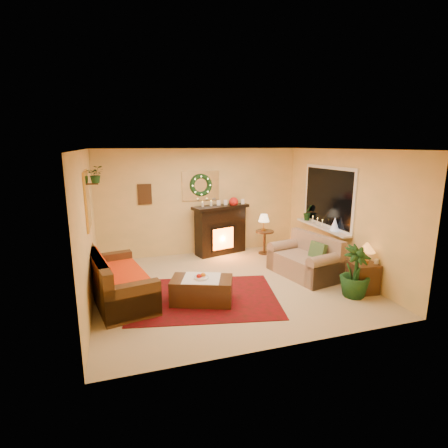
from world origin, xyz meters
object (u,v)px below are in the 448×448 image
object	(u,v)px
loveseat	(304,256)
end_table_square	(363,278)
sofa	(119,276)
coffee_table	(202,291)
side_table_round	(264,241)
fireplace	(220,232)

from	to	relation	value
loveseat	end_table_square	world-z (taller)	loveseat
loveseat	end_table_square	distance (m)	1.25
sofa	loveseat	world-z (taller)	sofa
coffee_table	sofa	bearing A→B (deg)	178.36
end_table_square	sofa	bearing A→B (deg)	166.54
side_table_round	coffee_table	world-z (taller)	side_table_round
end_table_square	fireplace	bearing A→B (deg)	120.52
loveseat	end_table_square	size ratio (longest dim) A/B	2.61
fireplace	loveseat	bearing A→B (deg)	-73.89
loveseat	coffee_table	world-z (taller)	loveseat
coffee_table	side_table_round	bearing A→B (deg)	66.88
sofa	end_table_square	size ratio (longest dim) A/B	3.53
sofa	side_table_round	size ratio (longest dim) A/B	3.33
sofa	loveseat	size ratio (longest dim) A/B	1.36
loveseat	side_table_round	size ratio (longest dim) A/B	2.45
side_table_round	coffee_table	bearing A→B (deg)	-134.26
sofa	side_table_round	xyz separation A→B (m)	(3.52, 1.67, -0.11)
fireplace	side_table_round	size ratio (longest dim) A/B	2.13
side_table_round	end_table_square	bearing A→B (deg)	-73.91
sofa	side_table_round	bearing A→B (deg)	14.17
side_table_round	coffee_table	distance (m)	3.12
sofa	fireplace	xyz separation A→B (m)	(2.48, 2.05, 0.12)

